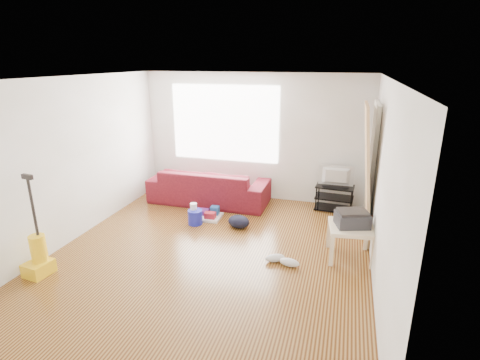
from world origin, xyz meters
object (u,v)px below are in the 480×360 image
(backpack, at_px, (239,227))
(vacuum, at_px, (38,256))
(tv_stand, at_px, (334,197))
(bucket, at_px, (195,224))
(sofa, at_px, (210,202))
(cleaning_tray, at_px, (207,214))
(side_table, at_px, (351,231))

(backpack, relative_size, vacuum, 0.28)
(tv_stand, distance_m, bucket, 2.65)
(sofa, xyz_separation_m, bucket, (0.13, -1.06, 0.00))
(bucket, height_order, cleaning_tray, cleaning_tray)
(side_table, height_order, backpack, side_table)
(side_table, xyz_separation_m, bucket, (-2.58, 0.45, -0.42))
(tv_stand, height_order, vacuum, vacuum)
(tv_stand, distance_m, vacuum, 4.97)
(sofa, relative_size, bucket, 9.26)
(sofa, relative_size, backpack, 6.19)
(tv_stand, distance_m, cleaning_tray, 2.41)
(side_table, relative_size, cleaning_tray, 1.25)
(side_table, xyz_separation_m, cleaning_tray, (-2.47, 0.76, -0.36))
(cleaning_tray, relative_size, backpack, 1.44)
(backpack, bearing_deg, cleaning_tray, 174.37)
(bucket, distance_m, cleaning_tray, 0.33)
(cleaning_tray, bearing_deg, bucket, -108.45)
(side_table, relative_size, backpack, 1.80)
(sofa, bearing_deg, cleaning_tray, 107.64)
(tv_stand, height_order, bucket, tv_stand)
(sofa, distance_m, bucket, 1.07)
(sofa, distance_m, tv_stand, 2.44)
(bucket, distance_m, backpack, 0.77)
(sofa, height_order, cleaning_tray, sofa)
(tv_stand, relative_size, bucket, 2.85)
(side_table, bearing_deg, bucket, 170.06)
(cleaning_tray, bearing_deg, vacuum, -122.10)
(bucket, height_order, backpack, bucket)
(sofa, xyz_separation_m, tv_stand, (2.41, 0.27, 0.25))
(tv_stand, bearing_deg, backpack, -136.25)
(tv_stand, xyz_separation_m, side_table, (0.30, -1.78, 0.17))
(sofa, distance_m, cleaning_tray, 0.78)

